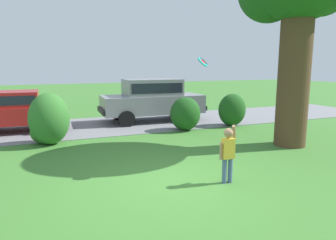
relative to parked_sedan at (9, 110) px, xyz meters
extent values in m
plane|color=#3D752D|center=(3.63, -7.21, -0.85)|extent=(80.00, 80.00, 0.00)
cube|color=slate|center=(3.63, -0.16, -0.84)|extent=(28.00, 4.40, 0.02)
cylinder|color=#513823|center=(8.41, -5.68, 1.27)|extent=(0.97, 0.97, 4.24)
ellipsoid|color=#33702B|center=(1.34, -2.62, -0.01)|extent=(1.27, 1.22, 1.67)
ellipsoid|color=#33702B|center=(1.16, -2.42, -0.46)|extent=(0.86, 0.86, 0.77)
ellipsoid|color=#1E511C|center=(6.34, -2.29, -0.19)|extent=(1.21, 1.09, 1.31)
ellipsoid|color=#1E511C|center=(8.56, -2.21, -0.17)|extent=(1.20, 0.98, 1.36)
cube|color=maroon|center=(-0.10, 0.00, -0.17)|extent=(4.26, 1.98, 0.64)
cube|color=maroon|center=(0.22, -0.01, 0.43)|extent=(1.73, 1.67, 0.56)
cube|color=black|center=(0.22, -0.01, 0.43)|extent=(1.60, 1.69, 0.34)
cylinder|color=black|center=(1.17, -0.98, -0.55)|extent=(0.61, 0.24, 0.60)
cylinder|color=black|center=(1.24, 0.90, -0.55)|extent=(0.61, 0.24, 0.60)
cube|color=black|center=(2.04, -0.07, -0.33)|extent=(0.18, 1.75, 0.20)
cube|color=gray|center=(5.81, 0.08, -0.05)|extent=(4.58, 2.04, 0.80)
cube|color=gray|center=(5.81, 0.08, 0.71)|extent=(2.55, 1.73, 0.72)
cube|color=black|center=(5.81, 0.08, 0.71)|extent=(2.35, 1.74, 0.43)
cylinder|color=black|center=(4.38, -0.79, -0.51)|extent=(0.69, 0.25, 0.68)
cylinder|color=black|center=(4.46, 1.09, -0.51)|extent=(0.69, 0.25, 0.68)
cylinder|color=black|center=(7.16, -0.92, -0.51)|extent=(0.69, 0.25, 0.68)
cylinder|color=black|center=(7.25, 0.96, -0.51)|extent=(0.69, 0.25, 0.68)
cube|color=black|center=(3.52, 0.19, -0.25)|extent=(0.20, 1.75, 0.20)
cube|color=black|center=(8.10, -0.02, -0.25)|extent=(0.20, 1.75, 0.20)
cylinder|color=#4C608C|center=(4.68, -7.67, -0.57)|extent=(0.10, 0.10, 0.55)
cylinder|color=#4C608C|center=(4.82, -7.68, -0.57)|extent=(0.10, 0.10, 0.55)
cube|color=gold|center=(4.75, -7.68, -0.08)|extent=(0.27, 0.18, 0.44)
sphere|color=#A37556|center=(4.75, -7.68, 0.26)|extent=(0.20, 0.20, 0.20)
cylinder|color=#A37556|center=(4.92, -7.64, 0.24)|extent=(0.21, 0.23, 0.39)
cylinder|color=#A37556|center=(4.59, -7.66, -0.13)|extent=(0.07, 0.07, 0.36)
cylinder|color=#1EB7B2|center=(4.66, -6.66, 1.75)|extent=(0.33, 0.25, 0.30)
cylinder|color=red|center=(4.66, -6.66, 1.75)|extent=(0.19, 0.14, 0.17)
camera|label=1|loc=(1.10, -13.11, 1.66)|focal=33.19mm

